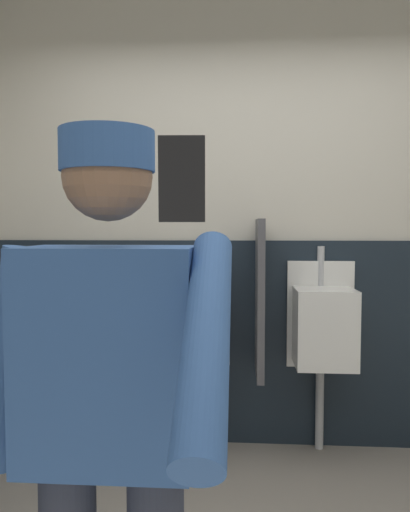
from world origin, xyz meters
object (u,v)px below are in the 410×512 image
at_px(urinal_middle, 323,326).
at_px(person, 109,406).
at_px(cell_phone, 182,179).
at_px(urinal_left, 196,324).

height_order(urinal_middle, person, person).
distance_m(urinal_middle, person, 1.92).
distance_m(urinal_middle, cell_phone, 2.39).
height_order(urinal_left, person, person).
distance_m(person, cell_phone, 0.74).
xyz_separation_m(urinal_left, cell_phone, (0.18, -2.23, 0.64)).
bearing_deg(cell_phone, urinal_left, 91.23).
height_order(person, cell_phone, person).
bearing_deg(cell_phone, urinal_middle, 72.32).
xyz_separation_m(urinal_middle, person, (-0.81, -1.73, 0.14)).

